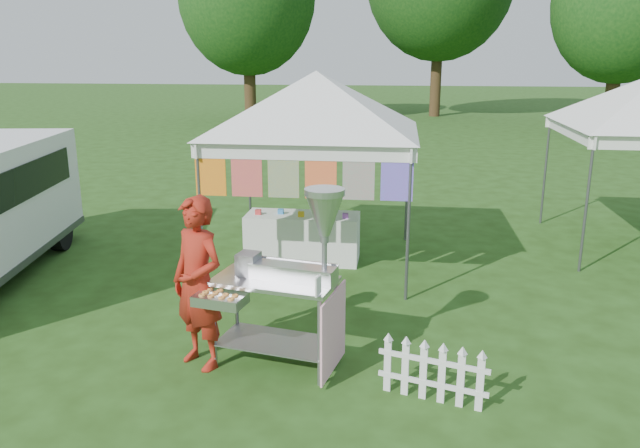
# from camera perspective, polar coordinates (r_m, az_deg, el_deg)

# --- Properties ---
(ground) EXTENTS (120.00, 120.00, 0.00)m
(ground) POSITION_cam_1_polar(r_m,az_deg,el_deg) (6.89, -4.31, -12.84)
(ground) COLOR #234012
(ground) RESTS_ON ground
(canopy_main) EXTENTS (4.24, 4.24, 3.45)m
(canopy_main) POSITION_cam_1_polar(r_m,az_deg,el_deg) (9.53, -0.35, 13.78)
(canopy_main) COLOR #59595E
(canopy_main) RESTS_ON ground
(tree_right) EXTENTS (5.60, 5.60, 8.42)m
(tree_right) POSITION_cam_1_polar(r_m,az_deg,el_deg) (29.33, 25.98, 17.70)
(tree_right) COLOR #3D2B16
(tree_right) RESTS_ON ground
(donut_cart) EXTENTS (1.55, 0.96, 1.97)m
(donut_cart) POSITION_cam_1_polar(r_m,az_deg,el_deg) (6.40, -2.53, -3.78)
(donut_cart) COLOR gray
(donut_cart) RESTS_ON ground
(vendor) EXTENTS (0.81, 0.74, 1.86)m
(vendor) POSITION_cam_1_polar(r_m,az_deg,el_deg) (6.67, -11.09, -5.34)
(vendor) COLOR #9E2013
(vendor) RESTS_ON ground
(picket_fence) EXTENTS (1.04, 0.33, 0.56)m
(picket_fence) POSITION_cam_1_polar(r_m,az_deg,el_deg) (6.23, 10.25, -13.32)
(picket_fence) COLOR white
(picket_fence) RESTS_ON ground
(display_table) EXTENTS (1.80, 0.70, 0.77)m
(display_table) POSITION_cam_1_polar(r_m,az_deg,el_deg) (10.04, -1.60, -1.23)
(display_table) COLOR white
(display_table) RESTS_ON ground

